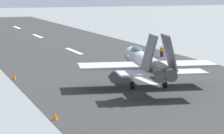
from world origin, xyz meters
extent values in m
plane|color=slate|center=(0.00, 0.00, 0.00)|extent=(400.00, 400.00, 0.00)
cube|color=#2F302F|center=(0.00, 0.00, 0.01)|extent=(240.00, 26.00, 0.02)
cube|color=white|center=(-0.85, 0.00, 0.02)|extent=(8.00, 0.70, 0.00)
cube|color=white|center=(24.78, 0.00, 0.02)|extent=(8.00, 0.70, 0.00)
cube|color=white|center=(50.26, 0.00, 0.02)|extent=(8.00, 0.70, 0.00)
cube|color=white|center=(74.00, 0.00, 0.02)|extent=(8.00, 0.70, 0.00)
cylinder|color=#B0ABB2|center=(-3.11, 1.08, 2.26)|extent=(12.79, 4.28, 1.72)
cone|color=#B0ABB2|center=(4.55, -0.52, 2.26)|extent=(3.17, 2.03, 1.46)
ellipsoid|color=#3F5160|center=(0.40, 0.35, 2.91)|extent=(3.75, 1.81, 1.10)
cylinder|color=#47423D|center=(-9.37, 2.95, 2.26)|extent=(2.38, 1.53, 1.10)
cylinder|color=#47423D|center=(-9.60, 1.87, 2.26)|extent=(2.38, 1.53, 1.10)
cube|color=#B0ABB2|center=(-3.33, 4.93, 2.16)|extent=(4.50, 6.30, 0.24)
cube|color=#B0ABB2|center=(-4.84, -2.36, 2.16)|extent=(4.50, 6.30, 0.24)
cube|color=#B0ABB2|center=(-9.00, 4.76, 2.36)|extent=(2.92, 3.23, 0.16)
cube|color=#B0ABB2|center=(-9.97, 0.06, 2.36)|extent=(2.92, 3.23, 0.16)
cube|color=#57585C|center=(-8.34, 3.09, 3.96)|extent=(2.74, 1.46, 3.14)
cube|color=#57585C|center=(-8.71, 1.33, 3.96)|extent=(2.74, 1.46, 3.14)
cylinder|color=silver|center=(1.68, 0.08, 0.70)|extent=(0.18, 0.18, 1.40)
cylinder|color=black|center=(1.68, 0.08, 0.38)|extent=(0.81, 0.45, 0.76)
cylinder|color=silver|center=(-4.54, 3.01, 0.70)|extent=(0.18, 0.18, 1.40)
cylinder|color=black|center=(-4.54, 3.01, 0.38)|extent=(0.81, 0.45, 0.76)
cylinder|color=silver|center=(-5.19, -0.12, 0.70)|extent=(0.18, 0.18, 1.40)
cylinder|color=black|center=(-5.19, -0.12, 0.38)|extent=(0.81, 0.45, 0.76)
cube|color=#1E2338|center=(14.34, -9.71, 0.43)|extent=(0.24, 0.36, 0.85)
cube|color=orange|center=(14.34, -9.71, 1.06)|extent=(0.51, 0.43, 0.58)
sphere|color=tan|center=(14.34, -9.71, 1.50)|extent=(0.22, 0.22, 0.22)
cylinder|color=orange|center=(14.06, -9.83, 1.02)|extent=(0.10, 0.10, 0.54)
cylinder|color=orange|center=(14.61, -9.59, 1.02)|extent=(0.10, 0.10, 0.54)
cone|color=orange|center=(-12.56, 12.61, 0.28)|extent=(0.44, 0.44, 0.55)
cone|color=orange|center=(4.61, 12.61, 0.28)|extent=(0.44, 0.44, 0.55)
camera|label=1|loc=(-45.85, 21.01, 9.43)|focal=77.47mm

